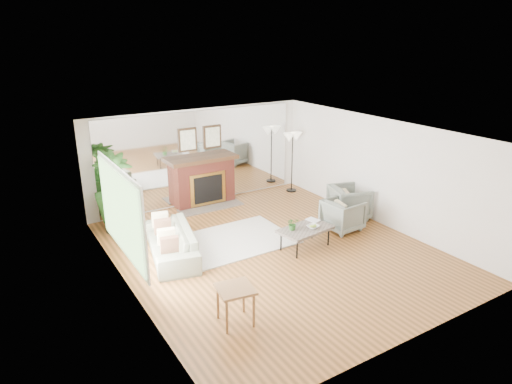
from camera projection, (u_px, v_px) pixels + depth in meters
ground at (273, 251)px, 9.53m from camera, size 7.00×7.00×0.00m
wall_left at (126, 226)px, 7.64m from camera, size 0.02×7.00×2.50m
wall_right at (381, 172)px, 10.61m from camera, size 0.02×7.00×2.50m
wall_back at (200, 157)px, 11.93m from camera, size 6.00×0.02×2.50m
mirror_panel at (200, 157)px, 11.91m from camera, size 5.40×0.04×2.40m
window_panel at (121, 212)px, 7.94m from camera, size 0.04×2.40×1.50m
fireplace at (205, 180)px, 11.93m from camera, size 1.85×0.83×2.05m
area_rug at (234, 240)px, 9.98m from camera, size 2.49×1.79×0.03m
coffee_table at (305, 230)px, 9.53m from camera, size 1.22×0.82×0.45m
sofa at (171, 242)px, 9.23m from camera, size 1.25×2.21×0.61m
armchair_back at (350, 202)px, 11.13m from camera, size 1.10×1.08×0.80m
armchair_front at (343, 215)px, 10.45m from camera, size 0.85×0.83×0.73m
side_table at (235, 293)px, 7.00m from camera, size 0.62×0.62×0.62m
potted_ficus at (114, 190)px, 10.20m from camera, size 1.12×1.12×1.85m
floor_lamp at (293, 142)px, 12.68m from camera, size 0.55×0.31×1.70m
tabletop_plant at (293, 224)px, 9.40m from camera, size 0.28×0.25×0.27m
fruit_bowl at (313, 227)px, 9.51m from camera, size 0.29×0.29×0.06m
book at (310, 221)px, 9.83m from camera, size 0.26×0.32×0.02m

